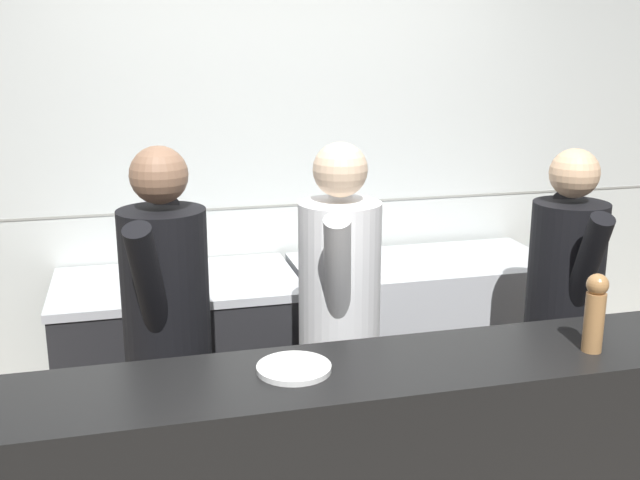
% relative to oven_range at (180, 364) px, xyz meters
% --- Properties ---
extents(wall_back_tiled, '(8.00, 0.06, 2.60)m').
position_rel_oven_range_xyz_m(wall_back_tiled, '(0.59, 0.40, 0.85)').
color(wall_back_tiled, silver).
rests_on(wall_back_tiled, ground_plane).
extents(oven_range, '(1.17, 0.71, 0.89)m').
position_rel_oven_range_xyz_m(oven_range, '(0.00, 0.00, 0.00)').
color(oven_range, '#232326').
rests_on(oven_range, ground_plane).
extents(prep_counter, '(1.35, 0.65, 0.89)m').
position_rel_oven_range_xyz_m(prep_counter, '(1.28, -0.00, -0.00)').
color(prep_counter, '#B7BABF').
rests_on(prep_counter, ground_plane).
extents(stock_pot, '(0.30, 0.30, 0.23)m').
position_rel_oven_range_xyz_m(stock_pot, '(-0.10, 0.02, 0.56)').
color(stock_pot, '#B7BABF').
rests_on(stock_pot, oven_range).
extents(plated_dish_main, '(0.24, 0.24, 0.02)m').
position_rel_oven_range_xyz_m(plated_dish_main, '(0.27, -1.42, 0.58)').
color(plated_dish_main, white).
rests_on(plated_dish_main, pass_counter).
extents(pepper_mill, '(0.07, 0.07, 0.27)m').
position_rel_oven_range_xyz_m(pepper_mill, '(1.26, -1.51, 0.71)').
color(pepper_mill, '#AD7A47').
rests_on(pepper_mill, pass_counter).
extents(chef_head_cook, '(0.42, 0.71, 1.64)m').
position_rel_oven_range_xyz_m(chef_head_cook, '(-0.08, -0.74, 0.47)').
color(chef_head_cook, black).
rests_on(chef_head_cook, ground_plane).
extents(chef_sous, '(0.42, 0.71, 1.63)m').
position_rel_oven_range_xyz_m(chef_sous, '(0.61, -0.76, 0.46)').
color(chef_sous, black).
rests_on(chef_sous, ground_plane).
extents(chef_line, '(0.37, 0.69, 1.58)m').
position_rel_oven_range_xyz_m(chef_line, '(1.62, -0.79, 0.43)').
color(chef_line, black).
rests_on(chef_line, ground_plane).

